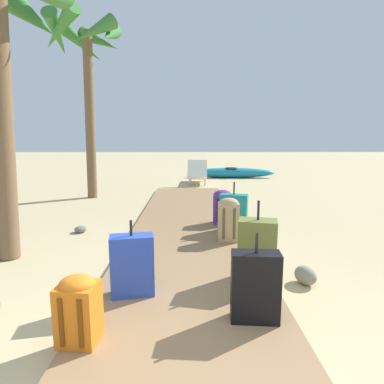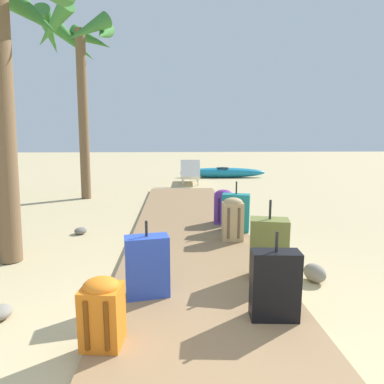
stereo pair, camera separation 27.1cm
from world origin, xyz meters
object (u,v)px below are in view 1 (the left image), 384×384
palm_tree_far_left (84,52)px  lounge_chair (197,174)px  kayak (231,173)px  suitcase_olive (257,250)px  backpack_orange (78,308)px  suitcase_teal (234,213)px  suitcase_blue (132,265)px  backpack_tan (228,218)px  suitcase_black (255,287)px  backpack_purple (223,206)px

palm_tree_far_left → lounge_chair: bearing=39.3°
lounge_chair → kayak: bearing=51.5°
suitcase_olive → backpack_orange: (-1.43, -0.97, -0.06)m
suitcase_teal → lounge_chair: (-0.39, 5.70, -0.04)m
suitcase_blue → backpack_orange: suitcase_blue is taller
backpack_tan → backpack_orange: 2.59m
suitcase_black → suitcase_blue: bearing=157.1°
suitcase_black → backpack_tan: 1.98m
suitcase_black → palm_tree_far_left: (-2.99, 5.86, 3.15)m
palm_tree_far_left → lounge_chair: (2.77, 2.27, -3.18)m
backpack_purple → palm_tree_far_left: size_ratio=0.13×
backpack_orange → suitcase_black: bearing=11.6°
backpack_purple → backpack_tan: backpack_tan is taller
backpack_purple → kayak: backpack_purple is taller
suitcase_black → suitcase_olive: bearing=77.2°
suitcase_teal → palm_tree_far_left: palm_tree_far_left is taller
suitcase_black → backpack_tan: bearing=89.0°
backpack_orange → palm_tree_far_left: bearing=105.7°
backpack_orange → palm_tree_far_left: (-1.72, 6.12, 3.17)m
lounge_chair → backpack_purple: bearing=-87.0°
suitcase_olive → lounge_chair: (-0.38, 7.42, -0.06)m
backpack_tan → suitcase_black: bearing=-91.0°
suitcase_black → backpack_orange: suitcase_black is taller
suitcase_black → backpack_purple: suitcase_black is taller
backpack_purple → kayak: (1.04, 6.89, -0.19)m
suitcase_black → suitcase_teal: 2.44m
suitcase_olive → lounge_chair: bearing=93.0°
suitcase_olive → backpack_tan: suitcase_olive is taller
palm_tree_far_left → suitcase_black: bearing=-62.9°
lounge_chair → suitcase_olive: bearing=-87.0°
suitcase_black → backpack_orange: size_ratio=1.45×
suitcase_black → lounge_chair: (-0.22, 8.13, -0.03)m
suitcase_blue → palm_tree_far_left: (-1.98, 5.42, 3.15)m
backpack_orange → kayak: (2.36, 10.04, -0.15)m
suitcase_black → kayak: size_ratio=0.22×
backpack_tan → lounge_chair: (-0.26, 6.15, -0.07)m
backpack_purple → suitcase_teal: suitcase_teal is taller
backpack_purple → backpack_orange: 3.42m
backpack_orange → backpack_tan: bearing=59.8°
backpack_purple → backpack_orange: size_ratio=1.16×
backpack_purple → backpack_tan: (-0.01, -0.91, 0.02)m
backpack_tan → lounge_chair: 6.15m
backpack_tan → kayak: size_ratio=0.19×
suitcase_olive → suitcase_blue: (-1.18, -0.28, -0.03)m
backpack_purple → suitcase_blue: size_ratio=0.81×
lounge_chair → backpack_tan: bearing=-87.6°
backpack_purple → backpack_tan: bearing=-90.9°
kayak → palm_tree_far_left: bearing=-136.1°
backpack_purple → lounge_chair: bearing=93.0°
backpack_tan → kayak: (1.05, 7.80, -0.21)m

